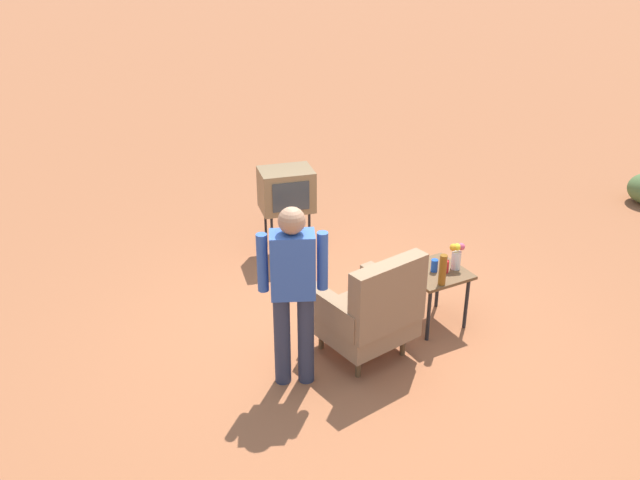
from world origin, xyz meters
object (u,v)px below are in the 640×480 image
(soda_can_blue, at_px, (434,265))
(flower_vase, at_px, (457,255))
(soda_can_red, at_px, (445,266))
(person_standing, at_px, (293,287))
(side_table, at_px, (435,278))
(tv_on_stand, at_px, (286,190))
(bottle_tall_amber, at_px, (443,270))
(armchair, at_px, (370,310))

(soda_can_blue, relative_size, flower_vase, 0.46)
(soda_can_red, height_order, soda_can_blue, same)
(person_standing, xyz_separation_m, flower_vase, (-1.79, -0.12, -0.21))
(person_standing, bearing_deg, soda_can_red, -176.24)
(person_standing, distance_m, soda_can_red, 1.69)
(person_standing, height_order, flower_vase, person_standing)
(soda_can_red, bearing_deg, side_table, -44.37)
(person_standing, height_order, soda_can_red, person_standing)
(tv_on_stand, xyz_separation_m, soda_can_red, (-0.64, 2.12, -0.14))
(side_table, xyz_separation_m, bottle_tall_amber, (0.11, 0.23, 0.23))
(side_table, height_order, tv_on_stand, tv_on_stand)
(tv_on_stand, distance_m, person_standing, 2.46)
(armchair, bearing_deg, person_standing, -1.18)
(soda_can_red, xyz_separation_m, bottle_tall_amber, (0.17, 0.17, 0.09))
(soda_can_blue, xyz_separation_m, flower_vase, (-0.21, 0.06, 0.09))
(side_table, xyz_separation_m, person_standing, (1.60, 0.17, 0.44))
(person_standing, bearing_deg, bottle_tall_amber, 177.74)
(side_table, distance_m, soda_can_blue, 0.14)
(armchair, relative_size, person_standing, 0.65)
(armchair, relative_size, tv_on_stand, 1.03)
(armchair, distance_m, person_standing, 0.87)
(soda_can_red, bearing_deg, flower_vase, -175.67)
(soda_can_red, height_order, flower_vase, flower_vase)
(soda_can_red, xyz_separation_m, soda_can_blue, (0.08, -0.07, 0.00))
(person_standing, relative_size, soda_can_red, 13.44)
(armchair, bearing_deg, flower_vase, -172.66)
(bottle_tall_amber, bearing_deg, flower_vase, -149.46)
(flower_vase, bearing_deg, soda_can_red, 4.33)
(side_table, relative_size, soda_can_blue, 4.76)
(side_table, relative_size, bottle_tall_amber, 1.93)
(soda_can_red, bearing_deg, tv_on_stand, -73.32)
(soda_can_red, height_order, bottle_tall_amber, bottle_tall_amber)
(armchair, height_order, side_table, armchair)
(bottle_tall_amber, bearing_deg, person_standing, -2.26)
(tv_on_stand, relative_size, soda_can_red, 8.44)
(side_table, xyz_separation_m, soda_can_red, (-0.06, 0.06, 0.14))
(armchair, height_order, soda_can_red, armchair)
(bottle_tall_amber, height_order, flower_vase, bottle_tall_amber)
(tv_on_stand, height_order, soda_can_blue, tv_on_stand)
(person_standing, xyz_separation_m, soda_can_red, (-1.66, -0.11, -0.30))
(armchair, bearing_deg, side_table, -167.69)
(side_table, relative_size, person_standing, 0.35)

